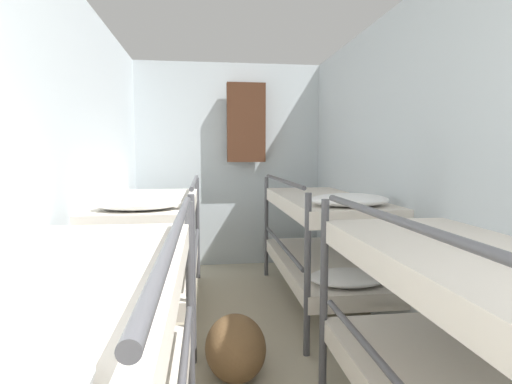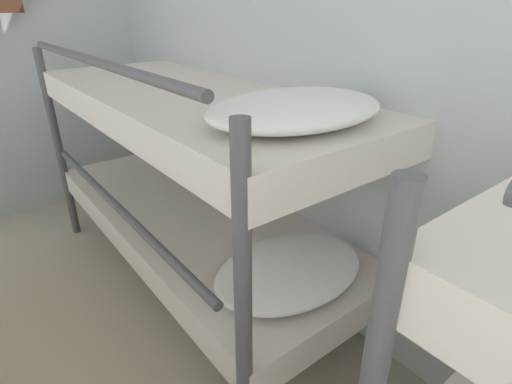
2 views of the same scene
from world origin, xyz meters
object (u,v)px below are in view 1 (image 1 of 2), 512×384
at_px(bunk_stack_left_far, 152,240).
at_px(bunk_stack_right_far, 323,235).
at_px(hanging_coat, 246,123).
at_px(duffel_bag, 236,347).
at_px(bunk_stack_right_near, 510,364).

height_order(bunk_stack_left_far, bunk_stack_right_far, same).
distance_m(bunk_stack_right_far, hanging_coat, 1.78).
bearing_deg(hanging_coat, duffel_bag, -97.45).
xyz_separation_m(bunk_stack_right_far, hanging_coat, (-0.53, 1.34, 1.06)).
xyz_separation_m(duffel_bag, hanging_coat, (0.31, 2.34, 1.51)).
bearing_deg(bunk_stack_left_far, bunk_stack_right_near, -56.02).
height_order(bunk_stack_right_near, bunk_stack_left_far, same).
distance_m(bunk_stack_left_far, duffel_bag, 1.26).
bearing_deg(bunk_stack_left_far, duffel_bag, -58.93).
xyz_separation_m(bunk_stack_left_far, hanging_coat, (0.91, 1.34, 1.06)).
bearing_deg(bunk_stack_right_near, bunk_stack_right_far, 90.00).
height_order(bunk_stack_right_near, hanging_coat, hanging_coat).
bearing_deg(bunk_stack_right_near, duffel_bag, 126.39).
relative_size(bunk_stack_left_far, bunk_stack_right_far, 1.00).
relative_size(bunk_stack_left_far, duffel_bag, 3.64).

